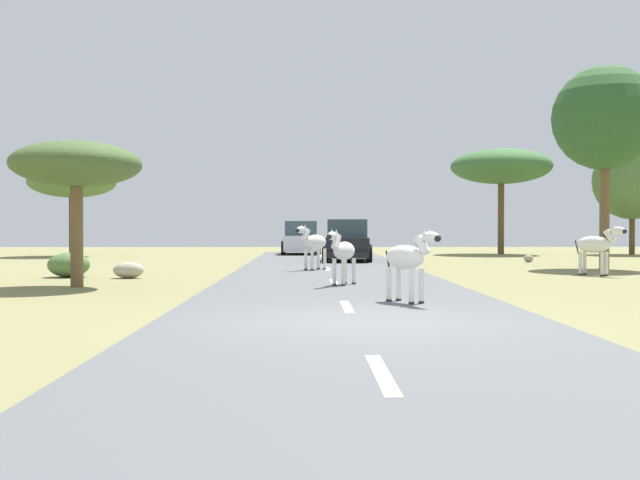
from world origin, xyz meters
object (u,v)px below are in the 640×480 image
object	(u,v)px
zebra_2	(408,258)
bush_1	(69,265)
car_0	(348,242)
tree_2	(605,119)
rock_0	(128,270)
zebra_0	(343,252)
tree_5	(632,181)
tree_4	(76,166)
tree_6	(501,167)
zebra_3	(596,245)
tree_1	(72,183)
zebra_1	(314,243)
rock_1	(529,258)
car_1	(300,239)

from	to	relation	value
zebra_2	bush_1	xyz separation A→B (m)	(-8.79, 8.06, -0.52)
car_0	tree_2	bearing A→B (deg)	153.29
tree_2	rock_0	world-z (taller)	tree_2
zebra_0	tree_2	xyz separation A→B (m)	(9.68, 8.15, 4.43)
tree_5	tree_4	bearing A→B (deg)	-136.93
tree_2	zebra_0	bearing A→B (deg)	-139.92
zebra_0	bush_1	xyz separation A→B (m)	(-7.80, 3.78, -0.50)
tree_6	zebra_3	bearing A→B (deg)	-96.11
zebra_2	tree_1	distance (m)	28.03
tree_1	zebra_1	bearing A→B (deg)	-48.01
zebra_0	car_0	bearing A→B (deg)	-66.05
zebra_3	zebra_0	bearing A→B (deg)	-13.36
zebra_1	tree_6	distance (m)	19.50
zebra_3	car_0	size ratio (longest dim) A/B	0.35
tree_2	tree_5	bearing A→B (deg)	62.75
tree_4	tree_5	world-z (taller)	tree_5
tree_5	rock_1	distance (m)	12.68
car_0	bush_1	bearing A→B (deg)	52.20
car_0	tree_5	bearing A→B (deg)	-147.88
tree_6	zebra_0	bearing A→B (deg)	-113.49
car_0	tree_1	xyz separation A→B (m)	(-13.64, 6.56, 2.87)
tree_1	tree_4	distance (m)	20.83
rock_1	zebra_1	bearing A→B (deg)	-144.52
zebra_3	tree_2	distance (m)	6.19
zebra_0	zebra_3	xyz separation A→B (m)	(7.83, 4.18, 0.06)
zebra_1	rock_1	size ratio (longest dim) A/B	3.78
zebra_3	rock_0	bearing A→B (deg)	-37.79
zebra_0	tree_1	bearing A→B (deg)	-29.75
car_0	rock_0	world-z (taller)	car_0
zebra_3	rock_1	world-z (taller)	zebra_3
tree_2	zebra_1	bearing A→B (deg)	-171.03
zebra_2	tree_4	distance (m)	8.90
tree_4	tree_6	world-z (taller)	tree_6
tree_2	tree_4	size ratio (longest dim) A/B	2.03
zebra_1	tree_5	distance (m)	23.32
car_1	zebra_0	bearing A→B (deg)	-88.23
tree_4	rock_1	world-z (taller)	tree_4
zebra_1	zebra_2	bearing A→B (deg)	137.33
car_1	tree_1	xyz separation A→B (m)	(-11.57, -1.44, 2.87)
tree_6	bush_1	bearing A→B (deg)	-133.17
zebra_2	zebra_3	world-z (taller)	zebra_3
zebra_2	bush_1	bearing A→B (deg)	-77.02
tree_1	tree_5	size ratio (longest dim) A/B	0.74
car_0	tree_6	xyz separation A→B (m)	(8.92, 9.12, 3.94)
zebra_0	tree_6	world-z (taller)	tree_6
zebra_3	tree_2	size ratio (longest dim) A/B	0.21
tree_4	tree_6	xyz separation A→B (m)	(16.25, 22.39, 1.84)
zebra_3	tree_6	world-z (taller)	tree_6
zebra_2	zebra_3	distance (m)	10.87
tree_1	tree_5	world-z (taller)	tree_5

